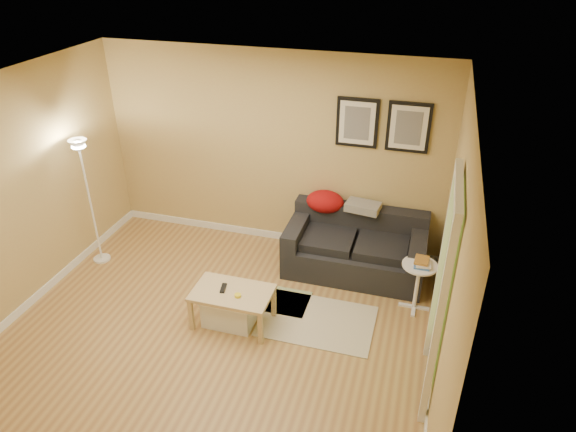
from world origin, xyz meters
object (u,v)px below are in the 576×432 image
object	(u,v)px
book_stack	(422,262)
floor_lamp	(91,206)
sofa	(355,245)
coffee_table	(233,307)
side_table	(417,287)
storage_bin	(230,309)

from	to	relation	value
book_stack	floor_lamp	distance (m)	4.04
sofa	coffee_table	bearing A→B (deg)	-128.88
side_table	book_stack	xyz separation A→B (m)	(0.02, 0.00, 0.34)
book_stack	floor_lamp	xyz separation A→B (m)	(-4.04, -0.14, 0.16)
floor_lamp	book_stack	bearing A→B (deg)	1.96
coffee_table	storage_bin	size ratio (longest dim) A/B	1.52
storage_bin	side_table	bearing A→B (deg)	22.62
sofa	floor_lamp	xyz separation A→B (m)	(-3.23, -0.69, 0.42)
coffee_table	storage_bin	xyz separation A→B (m)	(-0.04, 0.01, -0.04)
coffee_table	floor_lamp	xyz separation A→B (m)	(-2.13, 0.68, 0.58)
book_stack	floor_lamp	size ratio (longest dim) A/B	0.13
storage_bin	side_table	world-z (taller)	side_table
sofa	book_stack	world-z (taller)	sofa
sofa	book_stack	bearing A→B (deg)	-33.97
storage_bin	floor_lamp	world-z (taller)	floor_lamp
side_table	floor_lamp	distance (m)	4.05
side_table	book_stack	bearing A→B (deg)	0.90
coffee_table	floor_lamp	distance (m)	2.31
book_stack	floor_lamp	world-z (taller)	floor_lamp
sofa	book_stack	size ratio (longest dim) A/B	7.63
storage_bin	side_table	distance (m)	2.10
sofa	book_stack	distance (m)	1.01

